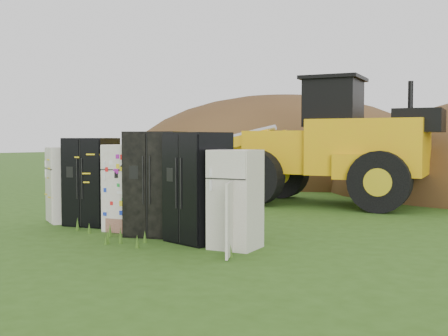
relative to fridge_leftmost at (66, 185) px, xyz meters
The scene contains 10 objects.
ground 2.56m from the fridge_leftmost, ahead, with size 120.00×120.00×0.00m, color #2E5015.
fridge_leftmost is the anchor object (origin of this frame).
fridge_black_side 0.80m from the fridge_leftmost, ahead, with size 0.96×0.76×1.84m, color black, non-canonical shape.
fridge_sticker 1.94m from the fridge_leftmost, ahead, with size 0.76×0.70×1.71m, color silver, non-canonical shape.
fridge_dark_mid 2.75m from the fridge_leftmost, ahead, with size 1.00×0.82×1.96m, color black, non-canonical shape.
fridge_black_right 3.83m from the fridge_leftmost, ahead, with size 0.97×0.81×1.94m, color black, non-canonical shape.
fridge_open_door 4.70m from the fridge_leftmost, ahead, with size 0.75×0.69×1.64m, color silver, non-canonical shape.
wheel_loader 6.83m from the fridge_leftmost, 71.82° to the left, with size 7.28×2.95×3.52m, color orange, non-canonical shape.
dirt_mound_left 14.94m from the fridge_leftmost, 106.15° to the left, with size 16.40×12.30×7.68m, color #472D17.
dirt_mound_back 17.67m from the fridge_leftmost, 85.49° to the left, with size 16.54×11.02×5.40m, color #472D17.
Camera 1 is at (7.97, -7.36, 1.83)m, focal length 45.00 mm.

